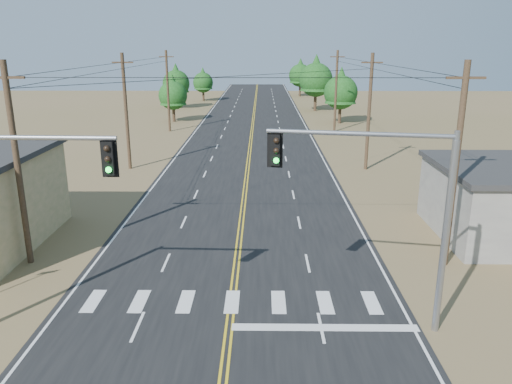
{
  "coord_description": "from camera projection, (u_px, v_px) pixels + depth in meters",
  "views": [
    {
      "loc": [
        1.25,
        -11.21,
        10.65
      ],
      "look_at": [
        0.97,
        12.91,
        3.5
      ],
      "focal_mm": 35.0,
      "sensor_mm": 36.0,
      "label": 1
    }
  ],
  "objects": [
    {
      "name": "road",
      "position": [
        247.0,
        174.0,
        42.54
      ],
      "size": [
        15.0,
        200.0,
        0.02
      ],
      "primitive_type": "cube",
      "color": "black",
      "rests_on": "ground"
    },
    {
      "name": "utility_pole_right_mid",
      "position": [
        369.0,
        111.0,
        42.89
      ],
      "size": [
        1.8,
        0.3,
        10.0
      ],
      "color": "#4C3826",
      "rests_on": "ground"
    },
    {
      "name": "tree_right_far",
      "position": [
        300.0,
        73.0,
        105.24
      ],
      "size": [
        4.76,
        4.76,
        7.93
      ],
      "color": "#3F2D1E",
      "rests_on": "ground"
    },
    {
      "name": "utility_pole_left_mid",
      "position": [
        126.0,
        111.0,
        43.12
      ],
      "size": [
        1.8,
        0.3,
        10.0
      ],
      "color": "#4C3826",
      "rests_on": "ground"
    },
    {
      "name": "tree_left_far",
      "position": [
        203.0,
        80.0,
        96.65
      ],
      "size": [
        3.87,
        3.87,
        6.46
      ],
      "color": "#3F2D1E",
      "rests_on": "ground"
    },
    {
      "name": "tree_left_near",
      "position": [
        173.0,
        93.0,
        70.49
      ],
      "size": [
        4.04,
        4.04,
        6.73
      ],
      "color": "#3F2D1E",
      "rests_on": "ground"
    },
    {
      "name": "utility_pole_left_far",
      "position": [
        168.0,
        91.0,
        62.29
      ],
      "size": [
        1.8,
        0.3,
        10.0
      ],
      "color": "#4C3826",
      "rests_on": "ground"
    },
    {
      "name": "tree_left_mid",
      "position": [
        176.0,
        81.0,
        85.19
      ],
      "size": [
        4.59,
        4.59,
        7.65
      ],
      "color": "#3F2D1E",
      "rests_on": "ground"
    },
    {
      "name": "utility_pole_right_near",
      "position": [
        456.0,
        166.0,
        23.72
      ],
      "size": [
        1.8,
        0.3,
        10.0
      ],
      "color": "#4C3826",
      "rests_on": "ground"
    },
    {
      "name": "tree_right_near",
      "position": [
        341.0,
        89.0,
        68.91
      ],
      "size": [
        4.66,
        4.66,
        7.76
      ],
      "color": "#3F2D1E",
      "rests_on": "ground"
    },
    {
      "name": "utility_pole_left_near",
      "position": [
        17.0,
        164.0,
        23.95
      ],
      "size": [
        1.8,
        0.3,
        10.0
      ],
      "color": "#4C3826",
      "rests_on": "ground"
    },
    {
      "name": "signal_mast_right",
      "position": [
        393.0,
        197.0,
        18.21
      ],
      "size": [
        6.7,
        1.46,
        7.8
      ],
      "rotation": [
        0.0,
        0.0,
        -0.18
      ],
      "color": "gray",
      "rests_on": "ground"
    },
    {
      "name": "utility_pole_right_far",
      "position": [
        336.0,
        91.0,
        62.07
      ],
      "size": [
        1.8,
        0.3,
        10.0
      ],
      "color": "#4C3826",
      "rests_on": "ground"
    },
    {
      "name": "tree_right_mid",
      "position": [
        316.0,
        76.0,
        81.78
      ],
      "size": [
        5.51,
        5.51,
        9.19
      ],
      "color": "#3F2D1E",
      "rests_on": "ground"
    },
    {
      "name": "signal_mast_left",
      "position": [
        5.0,
        202.0,
        17.86
      ],
      "size": [
        6.09,
        0.59,
        7.78
      ],
      "rotation": [
        0.0,
        0.0,
        -0.03
      ],
      "color": "gray",
      "rests_on": "ground"
    }
  ]
}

